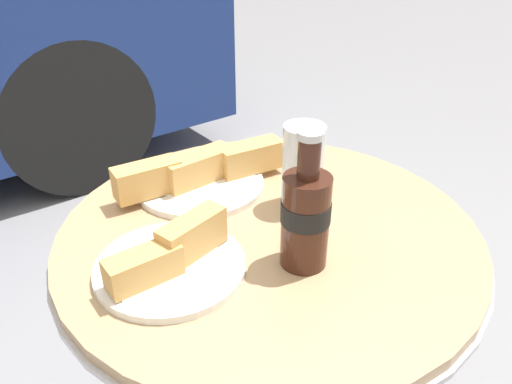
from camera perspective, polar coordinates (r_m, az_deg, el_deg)
name	(u,v)px	position (r m, az deg, el deg)	size (l,w,h in m)	color
bistro_table	(267,310)	(0.93, 1.32, -13.38)	(0.70, 0.70, 0.70)	#B7B7BC
cola_bottle_left	(306,215)	(0.70, 5.68, -2.64)	(0.07, 0.07, 0.21)	#3D1E14
drinking_glass	(303,170)	(0.85, 5.35, 2.50)	(0.07, 0.07, 0.15)	#C68923
lunch_plate_near	(172,260)	(0.72, -9.63, -7.71)	(0.22, 0.22, 0.07)	white
lunch_plate_far	(201,174)	(0.92, -6.33, 2.01)	(0.32, 0.24, 0.07)	white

